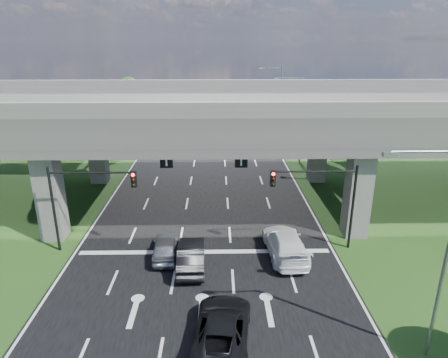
{
  "coord_description": "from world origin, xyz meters",
  "views": [
    {
      "loc": [
        0.89,
        -20.53,
        13.76
      ],
      "look_at": [
        1.41,
        8.73,
        3.45
      ],
      "focal_mm": 32.0,
      "sensor_mm": 36.0,
      "label": 1
    }
  ],
  "objects_px": {
    "signal_left": "(84,194)",
    "car_white": "(285,244)",
    "car_silver": "(166,246)",
    "car_dark": "(191,256)",
    "streetlight_far": "(299,113)",
    "signal_right": "(322,192)",
    "streetlight_beyond": "(278,95)",
    "car_trailing": "(222,329)",
    "streetlight_near": "(440,241)"
  },
  "relations": [
    {
      "from": "signal_right",
      "to": "car_silver",
      "type": "relative_size",
      "value": 1.43
    },
    {
      "from": "car_trailing",
      "to": "car_dark",
      "type": "bearing_deg",
      "value": -68.31
    },
    {
      "from": "signal_left",
      "to": "car_dark",
      "type": "height_order",
      "value": "signal_left"
    },
    {
      "from": "car_white",
      "to": "car_silver",
      "type": "bearing_deg",
      "value": -3.39
    },
    {
      "from": "streetlight_near",
      "to": "car_dark",
      "type": "height_order",
      "value": "streetlight_near"
    },
    {
      "from": "streetlight_near",
      "to": "streetlight_beyond",
      "type": "height_order",
      "value": "same"
    },
    {
      "from": "streetlight_far",
      "to": "car_trailing",
      "type": "distance_m",
      "value": 30.87
    },
    {
      "from": "car_silver",
      "to": "streetlight_far",
      "type": "bearing_deg",
      "value": -123.75
    },
    {
      "from": "car_white",
      "to": "signal_left",
      "type": "bearing_deg",
      "value": -7.47
    },
    {
      "from": "car_trailing",
      "to": "signal_right",
      "type": "bearing_deg",
      "value": -120.55
    },
    {
      "from": "signal_left",
      "to": "car_silver",
      "type": "bearing_deg",
      "value": -10.11
    },
    {
      "from": "signal_left",
      "to": "car_silver",
      "type": "height_order",
      "value": "signal_left"
    },
    {
      "from": "signal_right",
      "to": "streetlight_far",
      "type": "height_order",
      "value": "streetlight_far"
    },
    {
      "from": "streetlight_near",
      "to": "car_dark",
      "type": "bearing_deg",
      "value": 144.88
    },
    {
      "from": "signal_right",
      "to": "car_silver",
      "type": "height_order",
      "value": "signal_right"
    },
    {
      "from": "streetlight_far",
      "to": "streetlight_beyond",
      "type": "xyz_separation_m",
      "value": [
        0.0,
        16.0,
        0.0
      ]
    },
    {
      "from": "streetlight_near",
      "to": "car_silver",
      "type": "height_order",
      "value": "streetlight_near"
    },
    {
      "from": "car_silver",
      "to": "car_trailing",
      "type": "relative_size",
      "value": 0.75
    },
    {
      "from": "signal_left",
      "to": "streetlight_beyond",
      "type": "height_order",
      "value": "streetlight_beyond"
    },
    {
      "from": "car_white",
      "to": "streetlight_beyond",
      "type": "bearing_deg",
      "value": -100.62
    },
    {
      "from": "streetlight_beyond",
      "to": "streetlight_far",
      "type": "bearing_deg",
      "value": -90.0
    },
    {
      "from": "streetlight_near",
      "to": "streetlight_far",
      "type": "bearing_deg",
      "value": 90.0
    },
    {
      "from": "car_white",
      "to": "car_trailing",
      "type": "height_order",
      "value": "car_white"
    },
    {
      "from": "signal_left",
      "to": "car_white",
      "type": "xyz_separation_m",
      "value": [
        13.22,
        -0.94,
        -3.31
      ]
    },
    {
      "from": "streetlight_near",
      "to": "car_dark",
      "type": "relative_size",
      "value": 2.09
    },
    {
      "from": "signal_right",
      "to": "signal_left",
      "type": "bearing_deg",
      "value": 180.0
    },
    {
      "from": "streetlight_far",
      "to": "car_white",
      "type": "height_order",
      "value": "streetlight_far"
    },
    {
      "from": "signal_right",
      "to": "streetlight_far",
      "type": "xyz_separation_m",
      "value": [
        2.27,
        20.06,
        1.66
      ]
    },
    {
      "from": "car_dark",
      "to": "car_trailing",
      "type": "distance_m",
      "value": 7.01
    },
    {
      "from": "streetlight_beyond",
      "to": "car_silver",
      "type": "distance_m",
      "value": 39.43
    },
    {
      "from": "streetlight_far",
      "to": "car_white",
      "type": "distance_m",
      "value": 22.09
    },
    {
      "from": "car_silver",
      "to": "signal_left",
      "type": "bearing_deg",
      "value": -12.83
    },
    {
      "from": "signal_left",
      "to": "car_white",
      "type": "height_order",
      "value": "signal_left"
    },
    {
      "from": "streetlight_beyond",
      "to": "car_trailing",
      "type": "bearing_deg",
      "value": -101.31
    },
    {
      "from": "signal_right",
      "to": "streetlight_beyond",
      "type": "height_order",
      "value": "streetlight_beyond"
    },
    {
      "from": "signal_left",
      "to": "streetlight_beyond",
      "type": "bearing_deg",
      "value": 63.57
    },
    {
      "from": "streetlight_far",
      "to": "streetlight_beyond",
      "type": "distance_m",
      "value": 16.0
    },
    {
      "from": "streetlight_far",
      "to": "signal_left",
      "type": "bearing_deg",
      "value": -131.78
    },
    {
      "from": "streetlight_far",
      "to": "streetlight_near",
      "type": "bearing_deg",
      "value": -90.0
    },
    {
      "from": "streetlight_near",
      "to": "car_trailing",
      "type": "height_order",
      "value": "streetlight_near"
    },
    {
      "from": "car_silver",
      "to": "car_trailing",
      "type": "height_order",
      "value": "car_trailing"
    },
    {
      "from": "signal_right",
      "to": "car_white",
      "type": "relative_size",
      "value": 1.03
    },
    {
      "from": "streetlight_near",
      "to": "streetlight_far",
      "type": "xyz_separation_m",
      "value": [
        0.0,
        30.0,
        0.0
      ]
    },
    {
      "from": "car_silver",
      "to": "car_dark",
      "type": "xyz_separation_m",
      "value": [
        1.74,
        -1.34,
        0.07
      ]
    },
    {
      "from": "streetlight_beyond",
      "to": "car_silver",
      "type": "xyz_separation_m",
      "value": [
        -12.63,
        -37.0,
        -5.1
      ]
    },
    {
      "from": "car_silver",
      "to": "car_trailing",
      "type": "distance_m",
      "value": 8.86
    },
    {
      "from": "streetlight_near",
      "to": "car_trailing",
      "type": "xyz_separation_m",
      "value": [
        -9.02,
        0.91,
        -5.04
      ]
    },
    {
      "from": "streetlight_far",
      "to": "car_dark",
      "type": "relative_size",
      "value": 2.09
    },
    {
      "from": "car_trailing",
      "to": "signal_left",
      "type": "bearing_deg",
      "value": -39.22
    },
    {
      "from": "streetlight_far",
      "to": "car_white",
      "type": "xyz_separation_m",
      "value": [
        -4.7,
        -21.0,
        -4.97
      ]
    }
  ]
}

